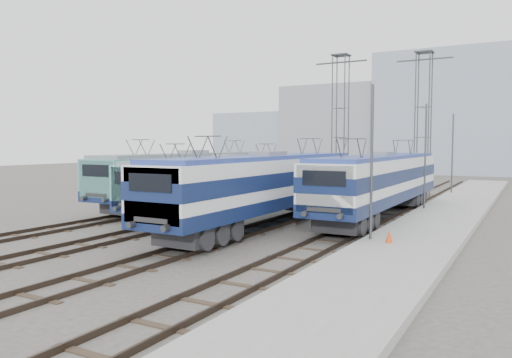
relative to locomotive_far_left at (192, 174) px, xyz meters
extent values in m
plane|color=#514C47|center=(6.75, -9.79, -2.30)|extent=(160.00, 160.00, 0.00)
cube|color=#9E9E99|center=(16.95, -1.79, -2.15)|extent=(4.00, 70.00, 0.30)
cube|color=#121F4B|center=(0.00, 0.23, -0.89)|extent=(2.93, 18.53, 0.62)
cube|color=#58A19E|center=(0.00, 0.23, 0.35)|extent=(2.88, 18.53, 1.85)
cube|color=#58A19E|center=(0.00, -8.68, 0.16)|extent=(2.65, 0.72, 2.10)
cube|color=gray|center=(0.00, 0.23, 1.38)|extent=(2.65, 17.79, 0.21)
cube|color=#262628|center=(0.00, -5.95, -1.66)|extent=(2.16, 3.71, 0.69)
cube|color=#262628|center=(0.00, 6.40, -1.66)|extent=(2.16, 3.71, 0.69)
cube|color=#121F4B|center=(4.50, -2.34, -0.96)|extent=(2.77, 17.46, 0.58)
cube|color=#58A19E|center=(4.50, -2.34, 0.20)|extent=(2.72, 17.46, 1.75)
cube|color=#58A19E|center=(4.50, -10.73, 0.03)|extent=(2.50, 0.68, 1.98)
cube|color=gray|center=(4.50, -2.34, 1.17)|extent=(2.50, 16.76, 0.19)
cube|color=#262628|center=(4.50, -8.16, -1.69)|extent=(2.04, 3.49, 0.65)
cube|color=#262628|center=(4.50, 3.48, -1.69)|extent=(2.04, 3.49, 0.65)
cube|color=#121F4B|center=(9.00, -5.34, -0.87)|extent=(2.98, 18.82, 0.63)
cube|color=white|center=(9.00, -5.34, 0.39)|extent=(2.93, 18.82, 1.88)
cube|color=#121F4B|center=(9.00, -5.34, 0.33)|extent=(2.97, 18.84, 0.73)
cube|color=white|center=(9.00, -14.39, 0.20)|extent=(2.69, 0.73, 2.13)
cube|color=navy|center=(9.00, -5.34, 1.43)|extent=(2.69, 18.07, 0.21)
cube|color=#262628|center=(9.00, -11.61, -1.65)|extent=(2.20, 3.76, 0.71)
cube|color=#262628|center=(9.00, 0.93, -1.65)|extent=(2.20, 3.76, 0.71)
cube|color=#121F4B|center=(13.50, 0.61, -0.89)|extent=(2.93, 18.50, 0.62)
cube|color=white|center=(13.50, 0.61, 0.34)|extent=(2.88, 18.50, 1.85)
cube|color=#121F4B|center=(13.50, 0.61, 0.29)|extent=(2.92, 18.52, 0.72)
cube|color=white|center=(13.50, -8.28, 0.16)|extent=(2.65, 0.72, 2.10)
cube|color=navy|center=(13.50, 0.61, 1.37)|extent=(2.65, 17.76, 0.21)
cube|color=#262628|center=(13.50, -5.56, -1.66)|extent=(2.16, 3.70, 0.69)
cube|color=#262628|center=(13.50, 6.78, -1.66)|extent=(2.16, 3.70, 0.69)
cylinder|color=#3F4247|center=(6.20, 11.66, 3.70)|extent=(0.10, 0.10, 12.00)
cylinder|color=#3F4247|center=(7.30, 11.66, 3.70)|extent=(0.10, 0.10, 12.00)
cylinder|color=#3F4247|center=(6.20, 12.76, 3.70)|extent=(0.10, 0.10, 12.00)
cylinder|color=#3F4247|center=(7.30, 12.76, 3.70)|extent=(0.10, 0.10, 12.00)
cube|color=#3F4247|center=(6.75, 12.21, 9.10)|extent=(4.50, 0.12, 0.12)
cylinder|color=#3F4247|center=(12.70, 13.66, 3.70)|extent=(0.10, 0.10, 12.00)
cylinder|color=#3F4247|center=(13.80, 13.66, 3.70)|extent=(0.10, 0.10, 12.00)
cylinder|color=#3F4247|center=(12.70, 14.76, 3.70)|extent=(0.10, 0.10, 12.00)
cylinder|color=#3F4247|center=(13.80, 14.76, 3.70)|extent=(0.10, 0.10, 12.00)
cube|color=#3F4247|center=(13.25, 14.21, 9.10)|extent=(4.50, 0.12, 0.12)
cylinder|color=#3F4247|center=(15.35, -7.79, 1.20)|extent=(0.12, 0.12, 7.00)
cylinder|color=#3F4247|center=(15.35, 4.21, 1.20)|extent=(0.12, 0.12, 7.00)
cylinder|color=#3F4247|center=(15.35, 16.21, 1.20)|extent=(0.12, 0.12, 7.00)
cone|color=#DE4616|center=(16.26, -8.18, -1.73)|extent=(0.30, 0.30, 0.54)
cube|color=gray|center=(-7.25, 52.21, 4.70)|extent=(18.00, 12.00, 14.00)
cube|color=#929EB3|center=(10.75, 52.21, 6.70)|extent=(22.00, 14.00, 18.00)
cube|color=#929EB3|center=(-23.25, 52.21, 2.70)|extent=(14.00, 10.00, 10.00)
camera|label=1|loc=(21.49, -28.98, 2.15)|focal=35.00mm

